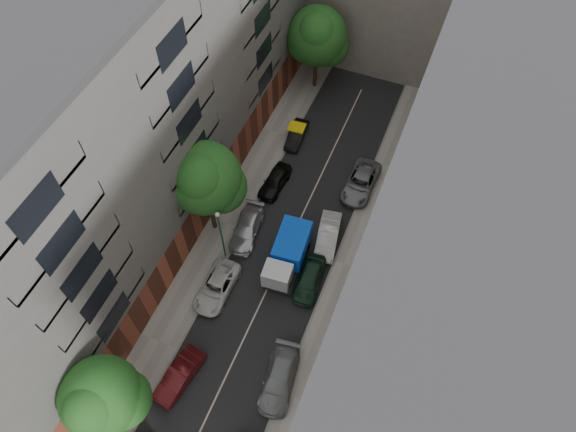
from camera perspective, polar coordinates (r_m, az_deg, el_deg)
The scene contains 21 objects.
ground at distance 41.56m, azimuth 0.01°, elevation -3.25°, with size 120.00×120.00×0.00m, color #4C4C49.
road_surface at distance 41.55m, azimuth 0.01°, elevation -3.25°, with size 8.00×44.00×0.02m, color black.
sidewalk_left at distance 42.90m, azimuth -6.82°, elevation -0.81°, with size 3.00×44.00×0.15m, color gray.
sidewalk_right at distance 40.79m, azimuth 7.22°, elevation -5.66°, with size 3.00×44.00×0.15m, color gray.
building_left at distance 37.59m, azimuth -15.99°, elevation 10.25°, with size 8.00×44.00×20.00m, color #514F4C.
building_right at distance 32.54m, azimuth 18.27°, elevation -0.25°, with size 8.00×44.00×20.00m, color tan.
tarp_truck at distance 39.50m, azimuth -0.01°, elevation -4.21°, with size 2.67×5.78×2.59m.
car_left_1 at distance 37.23m, azimuth -11.97°, elevation -16.97°, with size 1.49×4.29×1.41m, color #4F0F13.
car_left_2 at distance 39.38m, azimuth -7.94°, elevation -7.83°, with size 2.21×4.80×1.33m, color silver.
car_left_3 at distance 41.70m, azimuth -4.60°, elevation -1.40°, with size 1.97×4.84×1.41m, color #BCBCC1.
car_left_4 at distance 44.44m, azimuth -1.47°, elevation 3.92°, with size 1.66×4.14×1.41m, color black.
car_left_5 at distance 48.07m, azimuth 0.97°, elevation 9.02°, with size 1.34×3.85×1.27m, color black.
car_right_1 at distance 36.40m, azimuth -0.96°, elevation -17.68°, with size 2.06×5.07×1.47m, color slate.
car_right_2 at distance 39.25m, azimuth 2.39°, elevation -7.02°, with size 1.76×4.38×1.49m, color black.
car_right_3 at distance 41.27m, azimuth 4.45°, elevation -2.19°, with size 1.59×4.57×1.50m, color silver.
car_right_4 at distance 44.74m, azimuth 8.08°, elevation 3.72°, with size 2.41×5.23×1.45m, color slate.
tree_near at distance 33.36m, azimuth -19.97°, elevation -18.58°, with size 5.07×4.76×7.52m.
tree_mid at distance 37.68m, azimuth -9.17°, elevation 3.87°, with size 5.73×5.52×9.35m.
tree_far at distance 50.04m, azimuth 3.31°, elevation 19.12°, with size 5.74×5.53×8.71m.
lamp_post at distance 38.02m, azimuth -7.51°, elevation -1.62°, with size 0.36×0.36×5.98m.
pedestrian at distance 45.38m, azimuth 12.04°, elevation 4.18°, with size 0.55×0.36×1.50m, color black.
Camera 1 is at (8.05, -19.85, 35.61)m, focal length 32.00 mm.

